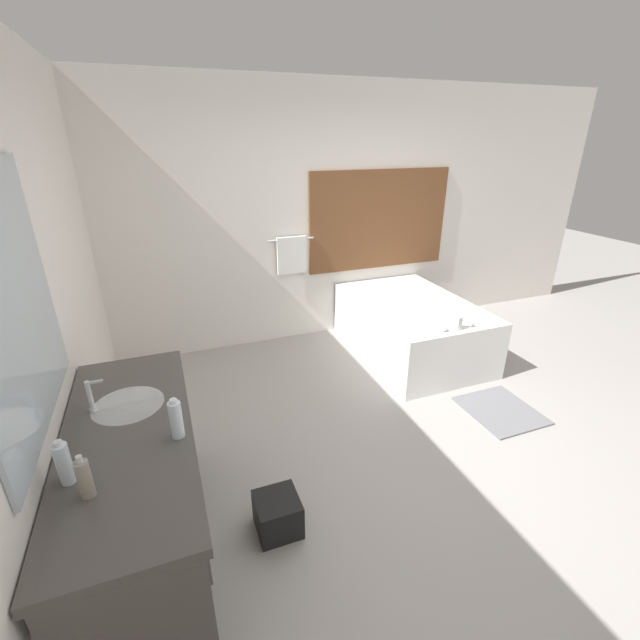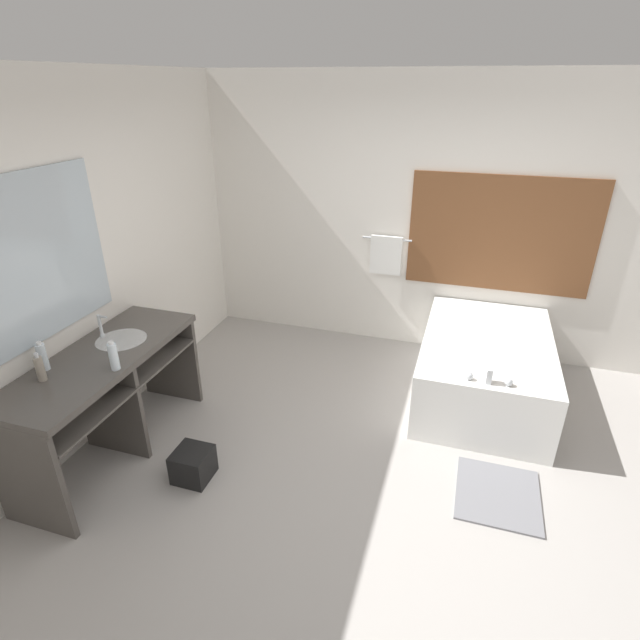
% 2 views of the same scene
% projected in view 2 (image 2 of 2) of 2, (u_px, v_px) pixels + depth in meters
% --- Properties ---
extents(ground_plane, '(16.00, 16.00, 0.00)m').
position_uv_depth(ground_plane, '(364.00, 480.00, 3.58)').
color(ground_plane, '#A8A39E').
rests_on(ground_plane, ground).
extents(wall_back_with_blinds, '(7.40, 0.13, 2.70)m').
position_uv_depth(wall_back_with_blinds, '(422.00, 220.00, 4.90)').
color(wall_back_with_blinds, white).
rests_on(wall_back_with_blinds, ground_plane).
extents(wall_left_with_mirror, '(0.08, 7.40, 2.70)m').
position_uv_depth(wall_left_with_mirror, '(69.00, 271.00, 3.59)').
color(wall_left_with_mirror, white).
rests_on(wall_left_with_mirror, ground_plane).
extents(vanity_counter, '(0.60, 1.59, 0.85)m').
position_uv_depth(vanity_counter, '(108.00, 379.00, 3.63)').
color(vanity_counter, '#4C4742').
rests_on(vanity_counter, ground_plane).
extents(sink_faucet, '(0.09, 0.04, 0.18)m').
position_uv_depth(sink_faucet, '(100.00, 326.00, 3.72)').
color(sink_faucet, silver).
rests_on(sink_faucet, vanity_counter).
extents(bathtub, '(1.08, 1.64, 0.70)m').
position_uv_depth(bathtub, '(484.00, 365.00, 4.41)').
color(bathtub, white).
rests_on(bathtub, ground_plane).
extents(water_bottle_1, '(0.06, 0.06, 0.21)m').
position_uv_depth(water_bottle_1, '(42.00, 357.00, 3.30)').
color(water_bottle_1, white).
rests_on(water_bottle_1, vanity_counter).
extents(water_bottle_2, '(0.06, 0.06, 0.21)m').
position_uv_depth(water_bottle_2, '(114.00, 356.00, 3.30)').
color(water_bottle_2, white).
rests_on(water_bottle_2, vanity_counter).
extents(soap_dispenser, '(0.05, 0.05, 0.20)m').
position_uv_depth(soap_dispenser, '(40.00, 368.00, 3.18)').
color(soap_dispenser, gray).
rests_on(soap_dispenser, vanity_counter).
extents(waste_bin, '(0.25, 0.25, 0.23)m').
position_uv_depth(waste_bin, '(193.00, 464.00, 3.57)').
color(waste_bin, black).
rests_on(waste_bin, ground_plane).
extents(bath_mat, '(0.56, 0.61, 0.02)m').
position_uv_depth(bath_mat, '(498.00, 494.00, 3.45)').
color(bath_mat, slate).
rests_on(bath_mat, ground_plane).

